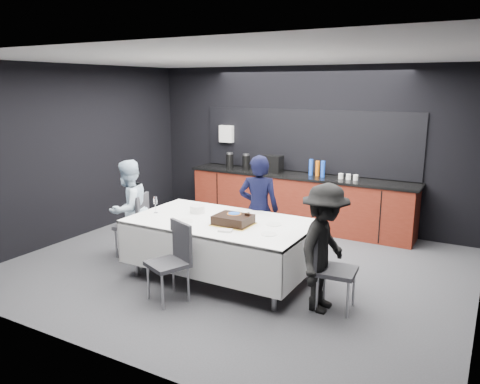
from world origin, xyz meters
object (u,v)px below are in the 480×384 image
champagne_flute (155,201)px  person_center (259,209)px  chair_near (173,256)px  party_table (221,231)px  cake_assembly (233,220)px  plate_stack (197,209)px  chair_left (136,220)px  chair_right (330,263)px  person_left (129,209)px  person_right (324,248)px

champagne_flute → person_center: 1.43m
chair_near → person_center: person_center is taller
party_table → cake_assembly: size_ratio=4.87×
plate_stack → chair_left: chair_left is taller
champagne_flute → chair_near: size_ratio=0.24×
party_table → person_center: 0.77m
chair_right → person_center: 1.62m
person_left → party_table: bearing=88.3°
cake_assembly → person_center: person_center is taller
party_table → person_center: bearing=77.3°
person_left → person_right: 3.05m
person_left → person_center: bearing=111.4°
party_table → person_center: person_center is taller
person_center → champagne_flute: bearing=18.7°
party_table → person_right: bearing=-8.1°
person_center → chair_left: bearing=1.8°
chair_near → person_right: 1.73m
plate_stack → person_center: size_ratio=0.13×
cake_assembly → person_center: 0.83m
chair_left → person_right: person_right is taller
plate_stack → chair_right: 2.01m
cake_assembly → person_left: 1.82m
person_right → chair_near: bearing=111.7°
chair_left → person_left: size_ratio=0.65×
cake_assembly → chair_near: cake_assembly is taller
champagne_flute → chair_left: champagne_flute is taller
plate_stack → champagne_flute: (-0.49, -0.28, 0.11)m
champagne_flute → chair_left: (-0.57, 0.23, -0.40)m
party_table → chair_left: bearing=176.5°
champagne_flute → chair_near: bearing=-40.2°
party_table → person_center: size_ratio=1.51×
plate_stack → person_left: 1.13m
cake_assembly → plate_stack: bearing=161.4°
cake_assembly → chair_left: size_ratio=0.52×
party_table → person_right: person_right is taller
cake_assembly → champagne_flute: bearing=-177.8°
chair_left → chair_right: (3.03, -0.23, 0.00)m
person_center → cake_assembly: bearing=75.6°
person_left → plate_stack: bearing=95.7°
cake_assembly → chair_right: bearing=-2.2°
party_table → plate_stack: 0.52m
plate_stack → person_right: (1.92, -0.36, -0.11)m
chair_left → party_table: bearing=-3.5°
champagne_flute → chair_left: bearing=158.3°
person_left → person_right: person_right is taller
chair_left → cake_assembly: bearing=-5.9°
chair_left → person_left: person_left is taller
party_table → chair_right: size_ratio=2.51×
chair_right → person_center: (-1.34, 0.87, 0.24)m
chair_left → person_left: (-0.06, -0.08, 0.18)m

